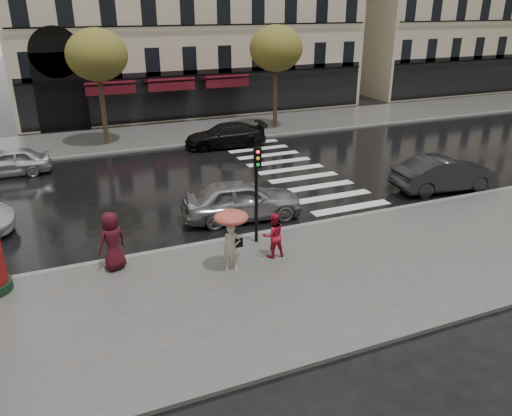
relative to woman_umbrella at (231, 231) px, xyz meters
name	(u,v)px	position (x,y,z in m)	size (l,w,h in m)	color
ground	(255,283)	(0.42, -0.87, -1.45)	(160.00, 160.00, 0.00)	black
near_sidewalk	(262,289)	(0.42, -1.37, -1.39)	(90.00, 7.00, 0.12)	#474744
far_sidewalk	(138,137)	(0.42, 18.13, -1.39)	(90.00, 6.00, 0.12)	#474744
near_kerb	(222,241)	(0.42, 2.13, -1.38)	(90.00, 0.25, 0.14)	slate
far_kerb	(148,149)	(0.42, 15.13, -1.38)	(90.00, 0.25, 0.14)	slate
zebra_crossing	(291,169)	(6.42, 8.73, -1.45)	(3.60, 11.75, 0.01)	silver
tree_far_left	(97,55)	(-1.58, 17.13, 3.72)	(3.40, 3.40, 6.64)	#38281C
tree_far_right	(276,49)	(9.42, 17.13, 3.72)	(3.40, 3.40, 6.64)	#38281C
woman_umbrella	(231,231)	(0.00, 0.00, 0.00)	(1.05, 1.05, 2.02)	beige
woman_red	(273,235)	(1.54, 0.30, -0.57)	(0.74, 0.58, 1.53)	#B81631
man_burgundy	(112,241)	(-3.37, 1.49, -0.39)	(0.92, 0.60, 1.88)	#410D15
traffic_light	(257,178)	(1.45, 1.46, 1.02)	(0.28, 0.38, 3.89)	black
car_silver	(242,199)	(1.85, 3.88, -0.66)	(1.87, 4.64, 1.58)	#99999D
car_darkgrey	(445,174)	(11.40, 3.33, -0.68)	(1.63, 4.68, 1.54)	black
car_black	(225,135)	(4.81, 14.13, -0.77)	(1.93, 4.74, 1.37)	black
car_far_silver	(8,162)	(-6.73, 13.26, -0.78)	(1.59, 3.94, 1.34)	silver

